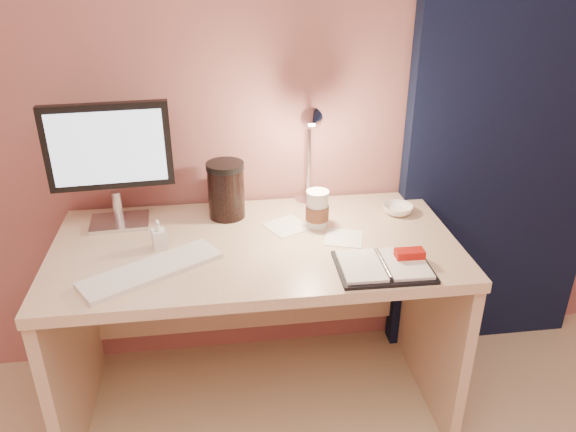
{
  "coord_description": "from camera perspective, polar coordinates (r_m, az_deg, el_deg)",
  "views": [
    {
      "loc": [
        -0.12,
        -0.33,
        1.68
      ],
      "look_at": [
        0.11,
        1.33,
        0.85
      ],
      "focal_mm": 35.0,
      "sensor_mm": 36.0,
      "label": 1
    }
  ],
  "objects": [
    {
      "name": "desk_lamp",
      "position": [
        2.05,
        3.03,
        6.95
      ],
      "size": [
        0.11,
        0.26,
        0.43
      ],
      "rotation": [
        0.0,
        0.0,
        -0.12
      ],
      "color": "silver",
      "rests_on": "desk"
    },
    {
      "name": "dark_jar",
      "position": [
        2.11,
        -6.28,
        2.35
      ],
      "size": [
        0.14,
        0.14,
        0.19
      ],
      "primitive_type": "cylinder",
      "color": "black",
      "rests_on": "desk"
    },
    {
      "name": "lotion_bottle",
      "position": [
        1.94,
        -12.97,
        -1.88
      ],
      "size": [
        0.06,
        0.06,
        0.1
      ],
      "primitive_type": "imported",
      "rotation": [
        0.0,
        0.0,
        0.25
      ],
      "color": "white",
      "rests_on": "desk"
    },
    {
      "name": "room",
      "position": [
        2.35,
        20.1,
        11.43
      ],
      "size": [
        3.5,
        3.5,
        3.5
      ],
      "color": "#C6B28E",
      "rests_on": "ground"
    },
    {
      "name": "desk",
      "position": [
        2.13,
        -3.31,
        -7.05
      ],
      "size": [
        1.4,
        0.7,
        0.73
      ],
      "color": "beige",
      "rests_on": "ground"
    },
    {
      "name": "bowl",
      "position": [
        2.19,
        11.09,
        0.65
      ],
      "size": [
        0.12,
        0.12,
        0.04
      ],
      "primitive_type": "imported",
      "rotation": [
        0.0,
        0.0,
        0.01
      ],
      "color": "white",
      "rests_on": "desk"
    },
    {
      "name": "paper_b",
      "position": [
        1.99,
        5.71,
        -2.23
      ],
      "size": [
        0.16,
        0.16,
        0.0
      ],
      "primitive_type": "cube",
      "rotation": [
        0.0,
        0.0,
        -0.31
      ],
      "color": "silver",
      "rests_on": "desk"
    },
    {
      "name": "product_box",
      "position": [
        2.19,
        -5.87,
        2.54
      ],
      "size": [
        0.1,
        0.09,
        0.14
      ],
      "primitive_type": "cube",
      "rotation": [
        0.0,
        0.0,
        0.17
      ],
      "color": "#AEAFAA",
      "rests_on": "desk"
    },
    {
      "name": "planner",
      "position": [
        1.82,
        9.89,
        -4.93
      ],
      "size": [
        0.3,
        0.23,
        0.05
      ],
      "rotation": [
        0.0,
        0.0,
        -0.02
      ],
      "color": "black",
      "rests_on": "desk"
    },
    {
      "name": "keyboard",
      "position": [
        1.83,
        -13.67,
        -5.36
      ],
      "size": [
        0.45,
        0.35,
        0.02
      ],
      "primitive_type": "cube",
      "rotation": [
        0.0,
        0.0,
        0.55
      ],
      "color": "white",
      "rests_on": "desk"
    },
    {
      "name": "coffee_cup",
      "position": [
        2.04,
        2.99,
        0.65
      ],
      "size": [
        0.08,
        0.08,
        0.14
      ],
      "color": "white",
      "rests_on": "desk"
    },
    {
      "name": "paper_c",
      "position": [
        2.06,
        -0.11,
        -1.03
      ],
      "size": [
        0.19,
        0.19,
        0.0
      ],
      "primitive_type": "cube",
      "rotation": [
        0.0,
        0.0,
        0.48
      ],
      "color": "silver",
      "rests_on": "desk"
    },
    {
      "name": "monitor",
      "position": [
        2.06,
        -17.66,
        5.99
      ],
      "size": [
        0.43,
        0.17,
        0.46
      ],
      "rotation": [
        0.0,
        0.0,
        0.07
      ],
      "color": "silver",
      "rests_on": "desk"
    }
  ]
}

